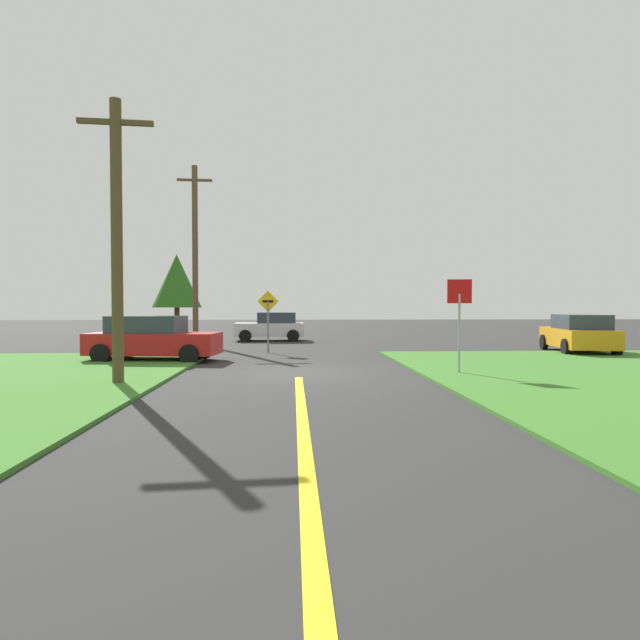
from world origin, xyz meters
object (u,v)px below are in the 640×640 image
at_px(utility_pole_near, 117,238).
at_px(oak_tree_left, 177,281).
at_px(utility_pole_mid, 195,253).
at_px(stop_sign, 459,309).
at_px(direction_sign, 268,314).
at_px(parked_car_near_building, 152,339).
at_px(car_on_crossroad, 579,334).
at_px(car_approaching_junction, 271,327).

height_order(utility_pole_near, oak_tree_left, utility_pole_near).
height_order(utility_pole_mid, oak_tree_left, utility_pole_mid).
bearing_deg(stop_sign, direction_sign, -41.20).
height_order(utility_pole_mid, direction_sign, utility_pole_mid).
height_order(parked_car_near_building, car_on_crossroad, same).
bearing_deg(utility_pole_mid, utility_pole_near, -86.94).
bearing_deg(car_approaching_junction, utility_pole_mid, 28.39).
bearing_deg(oak_tree_left, utility_pole_near, -80.84).
distance_m(parked_car_near_building, utility_pole_near, 6.26).
height_order(parked_car_near_building, oak_tree_left, oak_tree_left).
height_order(stop_sign, utility_pole_near, utility_pole_near).
distance_m(parked_car_near_building, car_on_crossroad, 17.22).
relative_size(utility_pole_mid, direction_sign, 3.52).
bearing_deg(oak_tree_left, car_on_crossroad, -35.82).
distance_m(utility_pole_near, direction_sign, 9.46).
xyz_separation_m(car_on_crossroad, direction_sign, (-13.09, 0.73, 0.83)).
relative_size(car_on_crossroad, utility_pole_mid, 0.49).
distance_m(stop_sign, car_on_crossroad, 9.85).
distance_m(parked_car_near_building, oak_tree_left, 17.29).
bearing_deg(utility_pole_near, oak_tree_left, 99.16).
distance_m(stop_sign, utility_pole_near, 9.34).
relative_size(parked_car_near_building, utility_pole_near, 0.67).
height_order(car_approaching_junction, oak_tree_left, oak_tree_left).
height_order(car_approaching_junction, car_on_crossroad, same).
xyz_separation_m(utility_pole_near, oak_tree_left, (-3.60, 22.33, 0.05)).
distance_m(utility_pole_near, utility_pole_mid, 13.98).
height_order(car_on_crossroad, direction_sign, direction_sign).
height_order(stop_sign, utility_pole_mid, utility_pole_mid).
height_order(car_on_crossroad, utility_pole_mid, utility_pole_mid).
relative_size(car_approaching_junction, oak_tree_left, 0.71).
xyz_separation_m(car_on_crossroad, oak_tree_left, (-19.98, 14.42, 2.89)).
relative_size(stop_sign, direction_sign, 1.04).
xyz_separation_m(parked_car_near_building, utility_pole_near, (0.68, -5.53, 2.85)).
bearing_deg(stop_sign, oak_tree_left, -48.62).
relative_size(car_approaching_junction, car_on_crossroad, 0.86).
height_order(parked_car_near_building, direction_sign, direction_sign).
height_order(stop_sign, direction_sign, stop_sign).
height_order(direction_sign, oak_tree_left, oak_tree_left).
bearing_deg(utility_pole_near, car_on_crossroad, 25.77).
relative_size(car_on_crossroad, oak_tree_left, 0.83).
bearing_deg(parked_car_near_building, car_on_crossroad, 14.48).
distance_m(stop_sign, oak_tree_left, 24.54).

